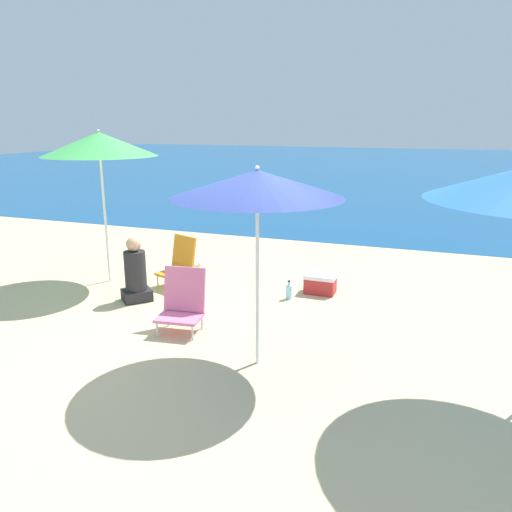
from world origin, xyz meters
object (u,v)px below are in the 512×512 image
person_seated_near (136,274)px  beach_umbrella_green (99,144)px  beach_umbrella_navy (257,184)px  water_bottle (289,292)px  beach_chair_orange (180,263)px  beach_chair_pink (182,302)px  cooler_box (320,284)px  seagull (195,267)px

person_seated_near → beach_umbrella_green: bearing=-171.3°
beach_umbrella_navy → water_bottle: (-0.24, 2.00, -1.78)m
beach_umbrella_navy → beach_umbrella_green: beach_umbrella_green is taller
beach_umbrella_navy → person_seated_near: beach_umbrella_navy is taller
beach_chair_orange → beach_chair_pink: 1.69m
beach_umbrella_green → cooler_box: beach_umbrella_green is taller
beach_chair_pink → beach_chair_orange: bearing=112.2°
person_seated_near → beach_chair_orange: bearing=113.7°
beach_umbrella_navy → beach_chair_orange: beach_umbrella_navy is taller
beach_chair_orange → person_seated_near: bearing=-88.5°
beach_umbrella_navy → beach_umbrella_green: (-3.17, 1.83, 0.25)m
beach_umbrella_navy → water_bottle: 2.69m
beach_umbrella_green → seagull: beach_umbrella_green is taller
beach_umbrella_navy → seagull: beach_umbrella_navy is taller
beach_chair_orange → seagull: bearing=116.2°
beach_chair_pink → seagull: bearing=105.8°
person_seated_near → water_bottle: (2.02, 0.79, -0.28)m
beach_chair_orange → seagull: size_ratio=2.89×
beach_chair_pink → water_bottle: bearing=51.1°
beach_umbrella_green → person_seated_near: beach_umbrella_green is taller
beach_umbrella_green → seagull: (1.13, 0.77, -2.00)m
cooler_box → seagull: 2.17m
beach_chair_orange → cooler_box: 2.16m
beach_chair_pink → seagull: beach_chair_pink is taller
beach_chair_pink → water_bottle: beach_chair_pink is taller
person_seated_near → water_bottle: 2.19m
cooler_box → beach_umbrella_navy: bearing=-92.9°
cooler_box → beach_chair_pink: bearing=-124.0°
seagull → beach_umbrella_navy: bearing=-51.8°
beach_umbrella_green → beach_chair_orange: size_ratio=3.03×
beach_umbrella_green → seagull: bearing=34.4°
person_seated_near → cooler_box: (2.38, 1.20, -0.25)m
beach_chair_orange → cooler_box: beach_chair_orange is taller
beach_umbrella_navy → beach_chair_pink: beach_umbrella_navy is taller
beach_chair_orange → beach_chair_pink: (0.83, -1.47, -0.02)m
beach_chair_orange → beach_chair_pink: bearing=-39.6°
beach_chair_orange → beach_chair_pink: beach_chair_orange is taller
beach_umbrella_green → beach_chair_pink: bearing=-33.0°
beach_umbrella_navy → seagull: (-2.04, 2.60, -1.75)m
beach_umbrella_green → cooler_box: (3.29, 0.58, -1.99)m
beach_umbrella_navy → cooler_box: (0.12, 2.41, -1.74)m
water_bottle → beach_umbrella_green: bearing=-176.6°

